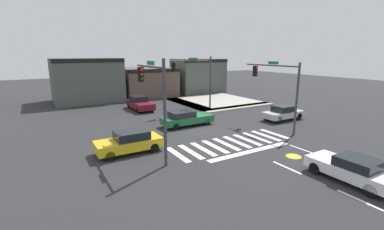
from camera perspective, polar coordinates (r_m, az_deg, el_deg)
The scene contains 14 objects.
ground_plane at distance 23.24m, azimuth 1.47°, elevation -2.89°, with size 120.00×120.00×0.00m, color #2B2B2D.
crosswalk_near at distance 19.75m, azimuth 8.46°, elevation -5.94°, with size 9.32×3.00×0.01m.
lane_markings at distance 15.72m, azimuth 31.51°, elevation -12.95°, with size 6.80×24.25×0.01m.
bike_detector_marking at distance 18.30m, azimuth 20.91°, elevation -8.25°, with size 0.96×0.96×0.01m.
curb_corner_northeast at distance 35.47m, azimuth 5.00°, elevation 2.78°, with size 10.00×10.60×0.15m.
storefront_row at distance 40.67m, azimuth -10.97°, elevation 7.56°, with size 25.47×7.02×5.76m.
traffic_signal_northeast at distance 29.35m, azimuth 0.77°, elevation 8.76°, with size 5.19×0.32×6.08m.
traffic_signal_southeast at distance 23.51m, azimuth 17.64°, elevation 6.78°, with size 0.32×5.92×5.73m.
traffic_signal_southwest at distance 16.08m, azimuth -8.21°, elevation 4.92°, with size 0.32×4.18×6.13m.
car_yellow at distance 18.03m, azimuth -13.23°, elevation -5.59°, with size 4.25×1.82×1.44m.
car_green at distance 23.96m, azimuth -1.28°, elevation -0.68°, with size 4.70×1.79×1.38m.
car_silver at distance 27.48m, azimuth 18.89°, elevation 0.45°, with size 4.15×1.76×1.42m.
car_maroon at distance 31.42m, azimuth -11.11°, elevation 2.52°, with size 1.87×4.71×1.55m.
car_white at distance 16.00m, azimuth 31.07°, elevation -9.83°, with size 1.81×4.15×1.34m.
Camera 1 is at (-11.91, -18.90, 6.40)m, focal length 24.91 mm.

